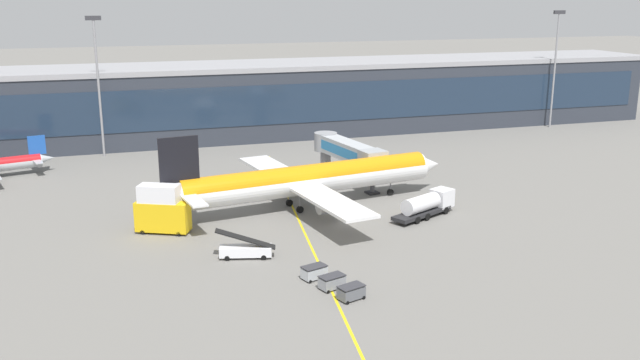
% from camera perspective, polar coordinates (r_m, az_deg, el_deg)
% --- Properties ---
extents(ground_plane, '(700.00, 700.00, 0.00)m').
position_cam_1_polar(ground_plane, '(92.64, 1.76, -3.58)').
color(ground_plane, slate).
extents(apron_lead_in_line, '(10.92, 79.33, 0.01)m').
position_cam_1_polar(apron_lead_in_line, '(92.95, -1.67, -3.51)').
color(apron_lead_in_line, yellow).
rests_on(apron_lead_in_line, ground_plane).
extents(terminal_building, '(201.08, 20.50, 15.41)m').
position_cam_1_polar(terminal_building, '(149.87, -7.61, 6.51)').
color(terminal_building, '#2D333D').
rests_on(terminal_building, ground_plane).
extents(main_airliner, '(45.56, 36.36, 12.03)m').
position_cam_1_polar(main_airliner, '(98.16, -1.06, 0.03)').
color(main_airliner, white).
rests_on(main_airliner, ground_plane).
extents(jet_bridge, '(6.62, 18.89, 6.85)m').
position_cam_1_polar(jet_bridge, '(112.17, 2.16, 2.43)').
color(jet_bridge, '#B2B7BC').
rests_on(jet_bridge, ground_plane).
extents(fuel_tanker, '(10.81, 6.95, 3.25)m').
position_cam_1_polar(fuel_tanker, '(96.15, 8.83, -1.97)').
color(fuel_tanker, '#232326').
rests_on(fuel_tanker, ground_plane).
extents(belt_loader, '(7.01, 3.36, 3.49)m').
position_cam_1_polar(belt_loader, '(80.96, -6.14, -5.72)').
color(belt_loader, white).
rests_on(belt_loader, ground_plane).
extents(catering_lift, '(7.21, 5.23, 6.30)m').
position_cam_1_polar(catering_lift, '(90.46, -12.90, -2.39)').
color(catering_lift, yellow).
rests_on(catering_lift, ground_plane).
extents(baggage_cart_0, '(3.00, 2.30, 1.48)m').
position_cam_1_polar(baggage_cart_0, '(70.12, 2.58, -9.20)').
color(baggage_cart_0, '#595B60').
rests_on(baggage_cart_0, ground_plane).
extents(baggage_cart_1, '(3.00, 2.30, 1.48)m').
position_cam_1_polar(baggage_cart_1, '(72.44, 1.00, -8.37)').
color(baggage_cart_1, gray).
rests_on(baggage_cart_1, ground_plane).
extents(baggage_cart_2, '(3.00, 2.30, 1.48)m').
position_cam_1_polar(baggage_cart_2, '(74.82, -0.48, -7.58)').
color(baggage_cart_2, '#B2B7BC').
rests_on(baggage_cart_2, ground_plane).
extents(apron_light_mast_0, '(2.80, 0.50, 25.89)m').
position_cam_1_polar(apron_light_mast_0, '(134.87, -17.82, 8.10)').
color(apron_light_mast_0, gray).
rests_on(apron_light_mast_0, ground_plane).
extents(apron_light_mast_1, '(2.80, 0.50, 26.20)m').
position_cam_1_polar(apron_light_mast_1, '(166.85, 18.81, 9.27)').
color(apron_light_mast_1, gray).
rests_on(apron_light_mast_1, ground_plane).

